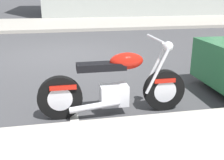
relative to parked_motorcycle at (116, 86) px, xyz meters
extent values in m
plane|color=#3D3D3F|center=(-0.61, 3.96, -0.42)|extent=(260.00, 260.00, 0.00)
cube|color=silver|center=(-0.61, 0.30, -0.42)|extent=(0.12, 2.20, 0.01)
cylinder|color=black|center=(0.74, 0.00, -0.11)|extent=(0.62, 0.11, 0.62)
cylinder|color=silver|center=(0.74, 0.00, -0.11)|extent=(0.34, 0.12, 0.34)
cylinder|color=black|center=(-0.79, 0.00, -0.11)|extent=(0.62, 0.11, 0.62)
cylinder|color=silver|center=(-0.79, 0.00, -0.11)|extent=(0.34, 0.12, 0.34)
cube|color=silver|center=(-0.02, 0.00, -0.13)|extent=(0.40, 0.26, 0.30)
cube|color=black|center=(-0.20, 0.00, 0.31)|extent=(0.68, 0.22, 0.10)
ellipsoid|color=#B7190F|center=(0.16, 0.00, 0.37)|extent=(0.48, 0.24, 0.24)
cube|color=#B7190F|center=(-0.74, 0.00, 0.06)|extent=(0.36, 0.18, 0.06)
cube|color=#B7190F|center=(0.72, 0.00, 0.06)|extent=(0.32, 0.16, 0.06)
cylinder|color=silver|center=(0.59, 0.07, 0.20)|extent=(0.34, 0.04, 0.65)
cylinder|color=silver|center=(0.59, -0.07, 0.20)|extent=(0.34, 0.04, 0.65)
cylinder|color=silver|center=(0.56, 0.00, 0.67)|extent=(0.04, 0.62, 0.04)
sphere|color=silver|center=(0.76, 0.00, 0.55)|extent=(0.15, 0.15, 0.15)
cylinder|color=silver|center=(-0.32, -0.14, -0.22)|extent=(0.71, 0.09, 0.16)
camera|label=1|loc=(-0.75, -3.51, 1.31)|focal=42.96mm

